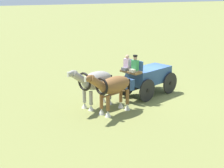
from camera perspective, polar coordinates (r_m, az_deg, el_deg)
ground_plane at (r=20.40m, az=6.14°, el=-1.76°), size 220.00×220.00×0.00m
show_wagon at (r=19.93m, az=5.89°, el=1.29°), size 5.64×2.68×2.65m
draft_horse_near at (r=16.92m, az=0.08°, el=-0.48°), size 2.96×1.50×2.26m
draft_horse_off at (r=17.84m, az=-2.85°, el=0.37°), size 2.93×1.54×2.26m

